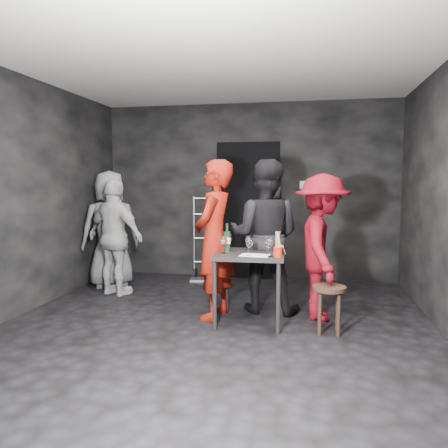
% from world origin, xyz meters
% --- Properties ---
extents(floor, '(4.50, 5.00, 0.02)m').
position_xyz_m(floor, '(0.00, 0.00, 0.00)').
color(floor, black).
rests_on(floor, ground).
extents(ceiling, '(4.50, 5.00, 0.02)m').
position_xyz_m(ceiling, '(0.00, 0.00, 2.70)').
color(ceiling, silver).
rests_on(ceiling, ground).
extents(wall_back, '(4.50, 0.04, 2.70)m').
position_xyz_m(wall_back, '(0.00, 2.50, 1.35)').
color(wall_back, black).
rests_on(wall_back, ground).
extents(wall_front, '(4.50, 0.04, 2.70)m').
position_xyz_m(wall_front, '(0.00, -2.50, 1.35)').
color(wall_front, black).
rests_on(wall_front, ground).
extents(wall_left, '(0.04, 5.00, 2.70)m').
position_xyz_m(wall_left, '(-2.25, 0.00, 1.35)').
color(wall_left, black).
rests_on(wall_left, ground).
extents(doorway, '(0.95, 0.10, 2.10)m').
position_xyz_m(doorway, '(0.00, 2.44, 1.05)').
color(doorway, black).
rests_on(doorway, ground).
extents(wallbox_upper, '(0.12, 0.06, 0.12)m').
position_xyz_m(wallbox_upper, '(0.85, 2.45, 1.45)').
color(wallbox_upper, '#B7B7B2').
rests_on(wallbox_upper, wall_back).
extents(wallbox_lower, '(0.10, 0.06, 0.14)m').
position_xyz_m(wallbox_lower, '(1.05, 2.45, 1.40)').
color(wallbox_lower, '#B7B7B2').
rests_on(wallbox_lower, wall_back).
extents(hand_truck, '(0.42, 0.35, 1.27)m').
position_xyz_m(hand_truck, '(-0.62, 2.21, 0.23)').
color(hand_truck, '#B2B2B7').
rests_on(hand_truck, floor).
extents(tasting_table, '(0.72, 0.72, 0.75)m').
position_xyz_m(tasting_table, '(0.33, 0.29, 0.65)').
color(tasting_table, black).
rests_on(tasting_table, floor).
extents(stool, '(0.33, 0.33, 0.47)m').
position_xyz_m(stool, '(1.14, 0.10, 0.37)').
color(stool, black).
rests_on(stool, floor).
extents(server_red, '(0.58, 0.79, 2.01)m').
position_xyz_m(server_red, '(-0.08, 0.39, 1.01)').
color(server_red, maroon).
rests_on(server_red, floor).
extents(woman_black, '(1.04, 0.64, 2.04)m').
position_xyz_m(woman_black, '(0.43, 0.75, 1.02)').
color(woman_black, black).
rests_on(woman_black, floor).
extents(man_maroon, '(0.58, 1.11, 1.68)m').
position_xyz_m(man_maroon, '(1.08, 0.58, 0.84)').
color(man_maroon, '#650610').
rests_on(man_maroon, floor).
extents(bystander_cream, '(1.02, 0.73, 1.58)m').
position_xyz_m(bystander_cream, '(-1.57, 1.08, 0.79)').
color(bystander_cream, '#BBBAB9').
rests_on(bystander_cream, floor).
extents(bystander_grey, '(1.01, 0.89, 1.82)m').
position_xyz_m(bystander_grey, '(-1.84, 1.51, 0.91)').
color(bystander_grey, slate).
rests_on(bystander_grey, floor).
extents(tasting_mat, '(0.31, 0.22, 0.00)m').
position_xyz_m(tasting_mat, '(0.40, 0.12, 0.75)').
color(tasting_mat, white).
rests_on(tasting_mat, tasting_table).
extents(wine_glass_a, '(0.08, 0.08, 0.20)m').
position_xyz_m(wine_glass_a, '(0.06, 0.21, 0.85)').
color(wine_glass_a, white).
rests_on(wine_glass_a, tasting_table).
extents(wine_glass_b, '(0.10, 0.10, 0.20)m').
position_xyz_m(wine_glass_b, '(0.08, 0.39, 0.85)').
color(wine_glass_b, white).
rests_on(wine_glass_b, tasting_table).
extents(wine_glass_c, '(0.09, 0.09, 0.18)m').
position_xyz_m(wine_glass_c, '(0.29, 0.44, 0.84)').
color(wine_glass_c, white).
rests_on(wine_glass_c, tasting_table).
extents(wine_glass_d, '(0.08, 0.08, 0.19)m').
position_xyz_m(wine_glass_d, '(0.34, 0.10, 0.85)').
color(wine_glass_d, white).
rests_on(wine_glass_d, tasting_table).
extents(wine_glass_e, '(0.09, 0.09, 0.21)m').
position_xyz_m(wine_glass_e, '(0.55, 0.07, 0.86)').
color(wine_glass_e, white).
rests_on(wine_glass_e, tasting_table).
extents(wine_glass_f, '(0.07, 0.07, 0.19)m').
position_xyz_m(wine_glass_f, '(0.51, 0.31, 0.84)').
color(wine_glass_f, white).
rests_on(wine_glass_f, tasting_table).
extents(wine_bottle, '(0.07, 0.07, 0.31)m').
position_xyz_m(wine_bottle, '(0.07, 0.33, 0.87)').
color(wine_bottle, black).
rests_on(wine_bottle, tasting_table).
extents(breadstick_cup, '(0.09, 0.09, 0.27)m').
position_xyz_m(breadstick_cup, '(0.63, 0.09, 0.87)').
color(breadstick_cup, red).
rests_on(breadstick_cup, tasting_table).
extents(reserved_card, '(0.12, 0.14, 0.09)m').
position_xyz_m(reserved_card, '(0.64, 0.30, 0.80)').
color(reserved_card, white).
rests_on(reserved_card, tasting_table).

